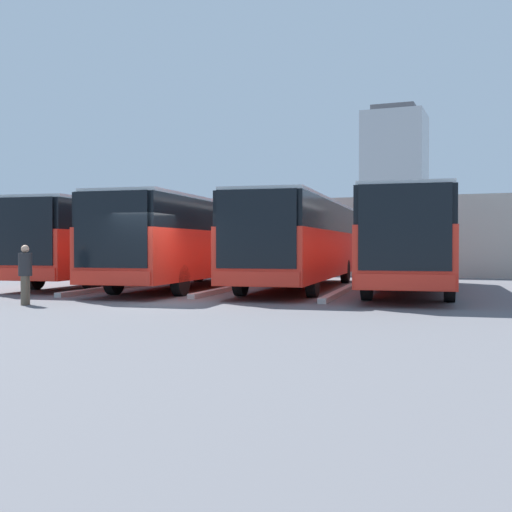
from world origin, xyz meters
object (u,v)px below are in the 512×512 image
Objects in this scene: bus_0 at (412,239)px; bus_1 at (301,239)px; bus_3 at (114,240)px; bus_2 at (190,239)px; pedestrian at (25,273)px.

bus_0 is 4.01m from bus_1.
bus_1 is 8.02m from bus_3.
bus_1 is at bearing -172.38° from bus_2.
bus_2 is at bearing 150.79° from pedestrian.
bus_1 is 4.13m from bus_2.
bus_3 is at bearing 176.56° from pedestrian.
bus_2 and bus_3 have the same top height.
bus_0 is at bearing 171.90° from bus_1.
bus_2 is 1.00× the size of bus_3.
bus_1 is at bearing 173.88° from bus_3.
bus_0 is 12.03m from bus_3.
bus_0 is 12.48m from pedestrian.
bus_0 is 8.06m from bus_2.
bus_2 is 7.98m from pedestrian.
bus_0 and bus_2 have the same top height.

